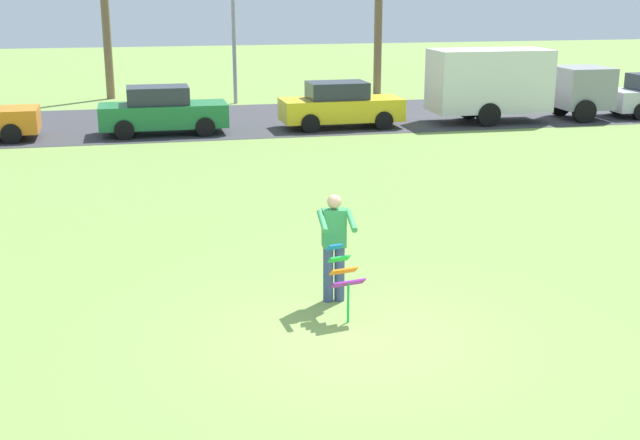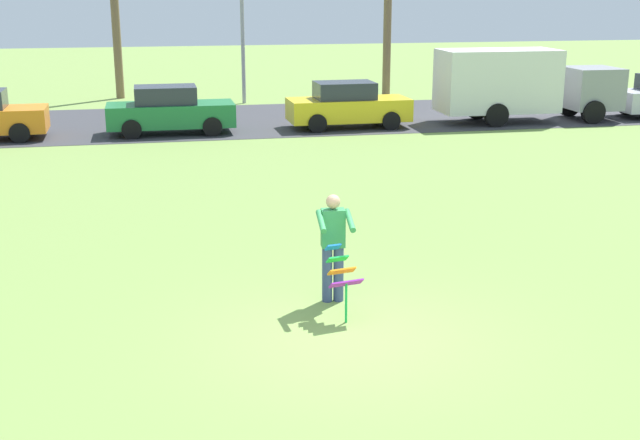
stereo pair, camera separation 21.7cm
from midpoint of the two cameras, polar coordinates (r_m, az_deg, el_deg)
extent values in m
plane|color=olive|center=(11.80, 2.05, -8.11)|extent=(120.00, 120.00, 0.00)
cube|color=#38383D|center=(30.85, -7.34, 6.81)|extent=(120.00, 8.00, 0.01)
cylinder|color=#384772|center=(12.96, 0.88, -3.72)|extent=(0.16, 0.16, 0.90)
cylinder|color=#384772|center=(12.93, 0.09, -3.76)|extent=(0.16, 0.16, 0.90)
cube|color=#338C4C|center=(12.71, 0.49, -0.55)|extent=(0.37, 0.24, 0.60)
sphere|color=tan|center=(12.60, 0.49, 1.28)|extent=(0.22, 0.22, 0.22)
cylinder|color=#338C4C|center=(12.46, 1.67, -0.02)|extent=(0.13, 0.59, 0.24)
cylinder|color=#338C4C|center=(12.39, -0.33, -0.11)|extent=(0.13, 0.59, 0.24)
cube|color=blue|center=(12.36, 0.52, -1.88)|extent=(0.25, 0.18, 0.12)
cube|color=green|center=(12.26, 0.82, -2.70)|extent=(0.34, 0.20, 0.12)
cube|color=orange|center=(12.16, 1.14, -3.54)|extent=(0.44, 0.22, 0.12)
cube|color=purple|center=(12.07, 1.46, -4.38)|extent=(0.53, 0.23, 0.12)
cylinder|color=green|center=(12.18, 1.45, -5.74)|extent=(0.04, 0.04, 0.61)
cylinder|color=black|center=(29.41, -20.42, 6.13)|extent=(0.64, 0.23, 0.64)
cylinder|color=black|center=(27.83, -20.77, 5.59)|extent=(0.64, 0.23, 0.64)
cube|color=#1E7238|center=(28.27, -10.98, 7.13)|extent=(4.21, 1.72, 0.76)
cube|color=#282D38|center=(28.18, -11.36, 8.44)|extent=(2.02, 1.40, 0.60)
cylinder|color=black|center=(29.18, -8.44, 6.88)|extent=(0.64, 0.22, 0.64)
cylinder|color=black|center=(27.59, -8.17, 6.38)|extent=(0.64, 0.22, 0.64)
cylinder|color=black|center=(29.11, -13.59, 6.58)|extent=(0.64, 0.22, 0.64)
cylinder|color=black|center=(27.51, -13.60, 6.06)|extent=(0.64, 0.22, 0.64)
cube|color=yellow|center=(29.08, 1.26, 7.65)|extent=(4.23, 1.77, 0.76)
cube|color=#282D38|center=(28.96, 0.98, 8.93)|extent=(2.04, 1.43, 0.60)
cylinder|color=black|center=(30.25, 3.27, 7.34)|extent=(0.64, 0.23, 0.64)
cylinder|color=black|center=(28.72, 4.20, 6.86)|extent=(0.64, 0.23, 0.64)
cylinder|color=black|center=(29.61, -1.60, 7.17)|extent=(0.64, 0.23, 0.64)
cylinder|color=black|center=(28.05, -0.91, 6.69)|extent=(0.64, 0.23, 0.64)
cube|color=gray|center=(32.42, 17.47, 8.73)|extent=(1.82, 1.92, 1.50)
cube|color=silver|center=(30.75, 11.41, 9.45)|extent=(4.22, 2.05, 2.20)
cylinder|color=black|center=(33.15, 16.06, 7.67)|extent=(0.84, 0.29, 0.84)
cylinder|color=black|center=(31.55, 17.61, 7.16)|extent=(0.84, 0.29, 0.84)
cylinder|color=black|center=(31.59, 10.05, 7.67)|extent=(0.84, 0.29, 0.84)
cylinder|color=black|center=(29.91, 11.35, 7.15)|extent=(0.84, 0.29, 0.84)
cylinder|color=black|center=(34.29, 19.65, 7.46)|extent=(0.64, 0.22, 0.64)
cylinder|color=brown|center=(38.08, 3.88, 13.34)|extent=(0.36, 0.36, 6.27)
cylinder|color=#9E9EA3|center=(35.22, -6.19, 13.67)|extent=(0.16, 0.16, 7.00)
camera|label=1|loc=(0.11, -90.45, -0.13)|focal=46.31mm
camera|label=2|loc=(0.11, 89.55, 0.13)|focal=46.31mm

